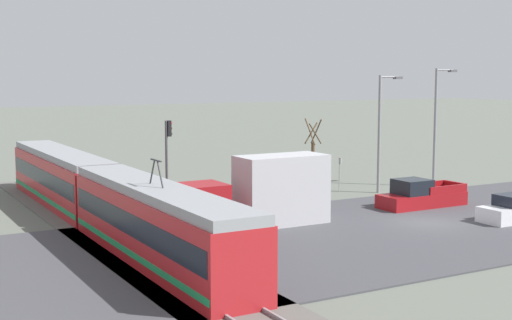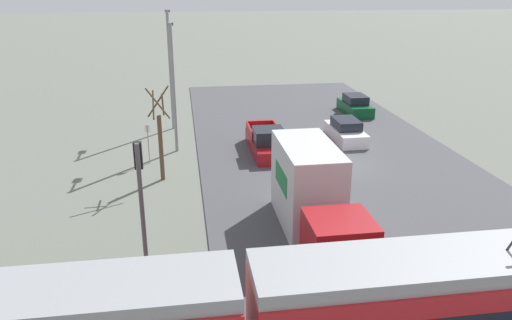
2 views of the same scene
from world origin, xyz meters
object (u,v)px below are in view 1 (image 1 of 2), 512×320
object	(u,v)px
light_rail_tram	(100,197)
traffic_light_pole	(168,153)
street_lamp_mid_block	(437,119)
street_lamp_near_crossing	(382,125)
no_parking_sign	(339,171)
street_tree	(313,162)
pickup_truck	(420,196)
box_truck	(263,194)

from	to	relation	value
light_rail_tram	traffic_light_pole	size ratio (longest dim) A/B	5.92
street_lamp_mid_block	traffic_light_pole	bearing A→B (deg)	87.79
street_lamp_near_crossing	no_parking_sign	xyz separation A→B (m)	(1.66, 2.31, -3.23)
no_parking_sign	street_tree	bearing A→B (deg)	107.10
light_rail_tram	street_tree	size ratio (longest dim) A/B	6.11
pickup_truck	street_tree	bearing A→B (deg)	28.78
street_tree	street_lamp_near_crossing	xyz separation A→B (m)	(-0.78, -5.15, 2.29)
box_truck	street_tree	distance (m)	10.12
light_rail_tram	street_lamp_near_crossing	xyz separation A→B (m)	(1.91, -20.52, 2.99)
pickup_truck	light_rail_tram	bearing A→B (deg)	78.55
pickup_truck	street_lamp_near_crossing	world-z (taller)	street_lamp_near_crossing
traffic_light_pole	street_lamp_mid_block	distance (m)	20.87
light_rail_tram	street_lamp_near_crossing	distance (m)	20.82
traffic_light_pole	street_tree	xyz separation A→B (m)	(-0.27, -10.29, -1.11)
pickup_truck	no_parking_sign	world-z (taller)	no_parking_sign
light_rail_tram	box_truck	distance (m)	8.65
light_rail_tram	street_lamp_near_crossing	bearing A→B (deg)	-84.69
pickup_truck	street_lamp_mid_block	xyz separation A→B (m)	(6.00, -6.93, 4.20)
street_tree	box_truck	bearing A→B (deg)	130.78
street_lamp_near_crossing	no_parking_sign	size ratio (longest dim) A/B	3.36
box_truck	street_lamp_near_crossing	bearing A→B (deg)	-65.57
traffic_light_pole	street_lamp_mid_block	xyz separation A→B (m)	(-0.80, -20.80, 1.43)
street_tree	pickup_truck	bearing A→B (deg)	-151.22
street_lamp_near_crossing	street_lamp_mid_block	bearing A→B (deg)	-87.32
box_truck	traffic_light_pole	xyz separation A→B (m)	(6.87, 2.64, 1.70)
no_parking_sign	light_rail_tram	bearing A→B (deg)	101.07
traffic_light_pole	box_truck	bearing A→B (deg)	-159.00
box_truck	no_parking_sign	world-z (taller)	box_truck
box_truck	street_lamp_mid_block	size ratio (longest dim) A/B	0.97
pickup_truck	traffic_light_pole	distance (m)	15.70
street_lamp_near_crossing	street_tree	bearing A→B (deg)	81.34
street_lamp_mid_block	no_parking_sign	xyz separation A→B (m)	(1.40, 7.68, -3.48)
light_rail_tram	pickup_truck	size ratio (longest dim) A/B	5.61
pickup_truck	street_lamp_near_crossing	distance (m)	7.15
street_lamp_mid_block	no_parking_sign	bearing A→B (deg)	79.64
light_rail_tram	street_lamp_near_crossing	world-z (taller)	street_lamp_near_crossing
box_truck	pickup_truck	world-z (taller)	box_truck
light_rail_tram	pickup_truck	xyz separation A→B (m)	(-3.84, -18.96, -0.96)
street_tree	street_lamp_near_crossing	bearing A→B (deg)	-98.66
street_lamp_mid_block	street_tree	bearing A→B (deg)	87.10
pickup_truck	traffic_light_pole	xyz separation A→B (m)	(6.80, 13.87, 2.78)
traffic_light_pole	street_lamp_near_crossing	world-z (taller)	street_lamp_near_crossing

